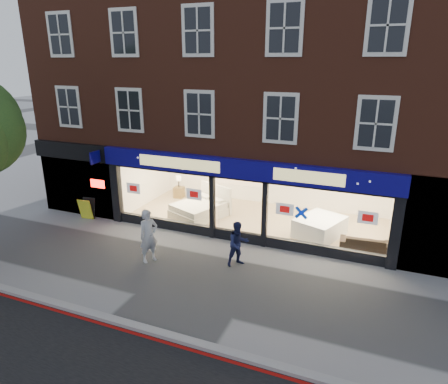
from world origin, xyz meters
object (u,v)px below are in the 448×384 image
Objects in this scene: pedestrian_blue at (238,244)px; sofa at (365,243)px; pedestrian_grey at (149,236)px; display_bed at (201,208)px; a_board at (87,209)px; mattress_stack at (320,227)px.

sofa is at bearing -11.43° from pedestrian_blue.
sofa is 0.94× the size of pedestrian_grey.
sofa is at bearing -33.22° from pedestrian_grey.
display_bed is 4.51m from pedestrian_blue.
display_bed reaches higher than a_board.
pedestrian_grey is at bearing 151.67° from pedestrian_blue.
display_bed is 5.20m from mattress_stack.
a_board is at bearing 124.47° from pedestrian_blue.
pedestrian_blue reaches higher than mattress_stack.
sofa is (6.93, -0.73, -0.09)m from display_bed.
sofa is 1.13× the size of pedestrian_blue.
mattress_stack is at bearing 20.97° from display_bed.
a_board is (-9.76, -1.86, 0.01)m from mattress_stack.
pedestrian_grey is (-5.14, -4.14, 0.48)m from mattress_stack.
a_board is (-11.50, -1.23, 0.11)m from sofa.
a_board is 7.70m from pedestrian_blue.
pedestrian_blue is (-3.94, -2.62, 0.42)m from sofa.
a_board is 5.18m from pedestrian_grey.
mattress_stack is at bearing 10.83° from pedestrian_blue.
a_board is at bearing -169.22° from mattress_stack.
display_bed is 1.20× the size of mattress_stack.
display_bed is 6.97m from sofa.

